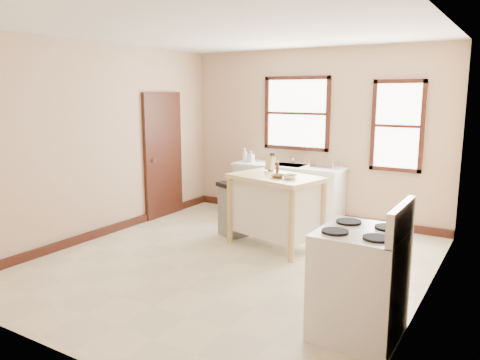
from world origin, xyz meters
The scene contains 23 objects.
floor centered at (0.00, 0.00, 0.00)m, with size 5.00×5.00×0.00m, color beige.
ceiling centered at (0.00, 0.00, 2.80)m, with size 5.00×5.00×0.00m, color white.
wall_back centered at (0.00, 2.50, 1.40)m, with size 4.50×0.04×2.80m, color tan.
wall_left centered at (-2.25, 0.00, 1.40)m, with size 0.04×5.00×2.80m, color tan.
wall_right centered at (2.25, 0.00, 1.40)m, with size 0.04×5.00×2.80m, color tan.
window_main centered at (-0.30, 2.48, 1.75)m, with size 1.17×0.06×1.22m, color black, non-canonical shape.
window_side centered at (1.35, 2.48, 1.60)m, with size 0.77×0.06×1.37m, color black, non-canonical shape.
door_left centered at (-2.21, 1.30, 1.05)m, with size 0.06×0.90×2.10m, color black.
baseboard_back centered at (0.00, 2.47, 0.06)m, with size 4.50×0.04×0.12m, color black.
baseboard_left centered at (-2.22, 0.00, 0.06)m, with size 0.04×5.00×0.12m, color black.
sink_counter centered at (-0.30, 2.20, 0.46)m, with size 1.86×0.62×0.92m, color silver, non-canonical shape.
faucet centered at (-0.30, 2.38, 1.03)m, with size 0.03×0.03×0.22m, color silver.
soap_bottle_a centered at (-1.08, 2.11, 1.04)m, with size 0.09×0.09×0.23m, color #B2B2B2.
soap_bottle_b centered at (-0.97, 2.14, 1.02)m, with size 0.09×0.09×0.19m, color #B2B2B2.
dish_rack centered at (0.31, 2.23, 0.97)m, with size 0.41×0.31×0.10m, color silver, non-canonical shape.
kitchen_island centered at (0.18, 0.82, 0.49)m, with size 1.21×0.77×0.99m, color #D6BE7E, non-canonical shape.
knife_block centered at (-0.08, 1.14, 1.09)m, with size 0.10×0.10×0.20m, color tan, non-canonical shape.
pepper_grinder centered at (0.08, 1.06, 1.06)m, with size 0.04×0.04×0.15m, color #411E11.
bowl_a centered at (0.27, 0.70, 1.01)m, with size 0.18×0.18×0.04m, color brown.
bowl_b centered at (0.40, 0.83, 1.01)m, with size 0.16×0.16×0.04m, color brown.
bowl_c centered at (0.44, 0.69, 1.02)m, with size 0.17×0.17×0.05m, color white.
trash_bin centered at (-0.58, 0.94, 0.40)m, with size 0.41×0.34×0.80m, color slate, non-canonical shape.
gas_stove centered at (1.89, -0.93, 0.61)m, with size 0.76×0.77×1.21m, color white, non-canonical shape.
Camera 1 is at (3.00, -4.72, 2.09)m, focal length 35.00 mm.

